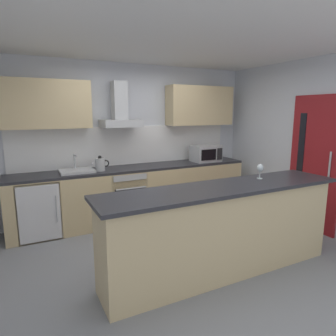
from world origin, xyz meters
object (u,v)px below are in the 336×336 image
oven (125,194)px  range_hood (120,113)px  sink (77,170)px  microwave (206,153)px  wine_glass (260,169)px  refrigerator (38,208)px  kettle (100,164)px

oven → range_hood: size_ratio=1.11×
oven → sink: bearing=179.2°
microwave → sink: (-2.31, 0.04, -0.12)m
range_hood → wine_glass: (1.06, -2.06, -0.65)m
refrigerator → kettle: size_ratio=2.94×
wine_glass → microwave: bearing=75.2°
range_hood → wine_glass: size_ratio=4.05×
microwave → oven: bearing=179.0°
kettle → microwave: bearing=0.2°
range_hood → sink: bearing=-171.0°
refrigerator → sink: sink is taller
refrigerator → kettle: kettle is taller
refrigerator → microwave: microwave is taller
kettle → sink: bearing=172.7°
refrigerator → range_hood: (1.32, 0.13, 1.36)m
microwave → range_hood: range_hood is taller
range_hood → microwave: bearing=-5.7°
refrigerator → range_hood: 1.90m
sink → microwave: bearing=-1.0°
sink → kettle: sink is taller
range_hood → wine_glass: 2.41m
microwave → kettle: size_ratio=1.73×
sink → kettle: 0.36m
kettle → range_hood: (0.40, 0.16, 0.78)m
refrigerator → microwave: (2.89, -0.03, 0.62)m
refrigerator → kettle: 1.09m
microwave → sink: bearing=179.0°
kettle → range_hood: bearing=22.3°
range_hood → refrigerator: bearing=-174.3°
refrigerator → range_hood: bearing=5.7°
sink → wine_glass: 2.66m
wine_glass → refrigerator: bearing=141.1°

